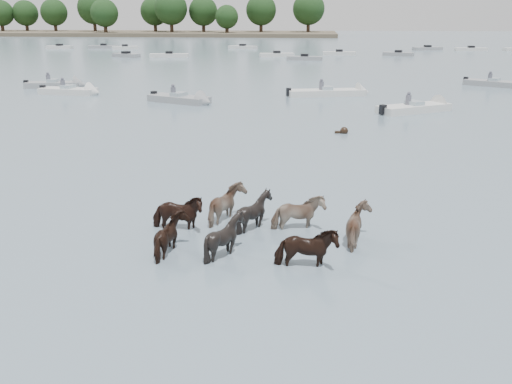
# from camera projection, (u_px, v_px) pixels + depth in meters

# --- Properties ---
(ground) EXTENTS (400.00, 400.00, 0.00)m
(ground) POSITION_uv_depth(u_px,v_px,m) (166.00, 237.00, 15.78)
(ground) COLOR slate
(ground) RESTS_ON ground
(shoreline) EXTENTS (160.00, 30.00, 1.00)m
(shoreline) POSITION_uv_depth(u_px,v_px,m) (68.00, 33.00, 164.32)
(shoreline) COLOR #4C4233
(shoreline) RESTS_ON ground
(pony_herd) EXTENTS (6.88, 4.22, 1.37)m
(pony_herd) POSITION_uv_depth(u_px,v_px,m) (252.00, 225.00, 15.48)
(pony_herd) COLOR black
(pony_herd) RESTS_ON ground
(swimming_pony) EXTENTS (0.72, 0.44, 0.44)m
(swimming_pony) POSITION_uv_depth(u_px,v_px,m) (343.00, 131.00, 29.37)
(swimming_pony) COLOR black
(swimming_pony) RESTS_ON ground
(motorboat_a) EXTENTS (5.21, 2.12, 1.92)m
(motorboat_a) POSITION_uv_depth(u_px,v_px,m) (77.00, 92.00, 43.42)
(motorboat_a) COLOR silver
(motorboat_a) RESTS_ON ground
(motorboat_b) EXTENTS (5.31, 3.54, 1.92)m
(motorboat_b) POSITION_uv_depth(u_px,v_px,m) (187.00, 100.00, 39.16)
(motorboat_b) COLOR gray
(motorboat_b) RESTS_ON ground
(motorboat_c) EXTENTS (6.69, 3.11, 1.92)m
(motorboat_c) POSITION_uv_depth(u_px,v_px,m) (336.00, 93.00, 42.84)
(motorboat_c) COLOR silver
(motorboat_c) RESTS_ON ground
(motorboat_d) EXTENTS (5.56, 4.33, 1.92)m
(motorboat_d) POSITION_uv_depth(u_px,v_px,m) (423.00, 108.00, 36.00)
(motorboat_d) COLOR silver
(motorboat_d) RESTS_ON ground
(motorboat_e) EXTENTS (5.44, 4.25, 1.92)m
(motorboat_e) POSITION_uv_depth(u_px,v_px,m) (503.00, 84.00, 47.87)
(motorboat_e) COLOR gray
(motorboat_e) RESTS_ON ground
(motorboat_f) EXTENTS (5.31, 2.47, 1.92)m
(motorboat_f) POSITION_uv_depth(u_px,v_px,m) (62.00, 85.00, 47.57)
(motorboat_f) COLOR gray
(motorboat_f) RESTS_ON ground
(distant_flotilla) EXTENTS (106.47, 27.15, 0.93)m
(distant_flotilla) POSITION_uv_depth(u_px,v_px,m) (291.00, 51.00, 88.86)
(distant_flotilla) COLOR silver
(distant_flotilla) RESTS_ON ground
(treeline) EXTENTS (149.52, 20.49, 12.42)m
(treeline) POSITION_uv_depth(u_px,v_px,m) (88.00, 11.00, 162.27)
(treeline) COLOR #382619
(treeline) RESTS_ON ground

